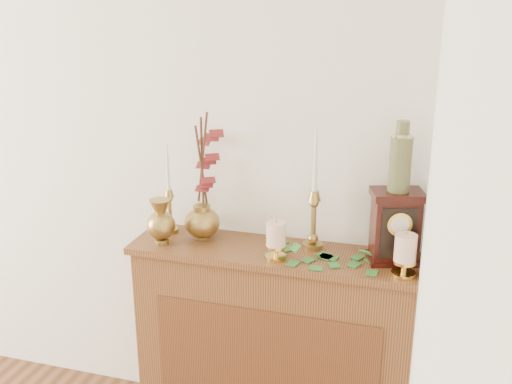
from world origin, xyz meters
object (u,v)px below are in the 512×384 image
(ginger_jar, at_px, (207,180))
(mantel_clock, at_px, (395,227))
(ceramic_vase, at_px, (400,160))
(candlestick_center, at_px, (314,210))
(candlestick_left, at_px, (170,204))
(bud_vase, at_px, (161,222))

(ginger_jar, relative_size, mantel_clock, 1.92)
(ginger_jar, relative_size, ceramic_vase, 2.08)
(candlestick_center, distance_m, mantel_clock, 0.34)
(ceramic_vase, bearing_deg, mantel_clock, -73.16)
(candlestick_left, height_order, mantel_clock, candlestick_left)
(candlestick_center, bearing_deg, ginger_jar, 179.07)
(candlestick_center, bearing_deg, bud_vase, -167.72)
(candlestick_left, distance_m, ceramic_vase, 1.03)
(ginger_jar, bearing_deg, mantel_clock, -3.30)
(mantel_clock, height_order, ceramic_vase, ceramic_vase)
(candlestick_left, bearing_deg, bud_vase, -82.90)
(bud_vase, bearing_deg, candlestick_center, 12.28)
(candlestick_left, distance_m, mantel_clock, 0.99)
(candlestick_center, distance_m, ceramic_vase, 0.42)
(bud_vase, height_order, ceramic_vase, ceramic_vase)
(bud_vase, distance_m, ginger_jar, 0.27)
(candlestick_left, bearing_deg, ginger_jar, 4.88)
(bud_vase, xyz_separation_m, ginger_jar, (0.16, 0.15, 0.16))
(candlestick_center, bearing_deg, ceramic_vase, -6.20)
(ginger_jar, height_order, ceramic_vase, same)
(candlestick_left, distance_m, bud_vase, 0.14)
(mantel_clock, bearing_deg, candlestick_left, 161.33)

